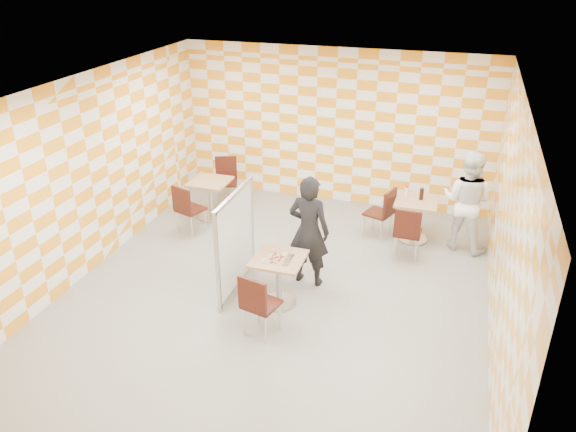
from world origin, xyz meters
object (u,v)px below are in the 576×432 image
object	(u,v)px
chair_empty_far	(226,176)
soda_bottle	(422,194)
man_dark	(309,231)
main_table	(279,273)
second_table	(415,213)
chair_main_front	(257,302)
man_white	(467,201)
chair_second_side	(384,210)
chair_empty_near	(186,206)
chair_second_front	(407,230)
empty_table	(211,193)
sport_bottle	(406,192)
partition	(236,241)

from	to	relation	value
chair_empty_far	soda_bottle	distance (m)	3.83
chair_empty_far	man_dark	xyz separation A→B (m)	(2.35, -2.36, 0.32)
main_table	second_table	size ratio (longest dim) A/B	1.00
main_table	man_dark	size ratio (longest dim) A/B	0.44
chair_main_front	man_white	world-z (taller)	man_white
chair_second_side	man_dark	world-z (taller)	man_dark
chair_empty_near	man_dark	bearing A→B (deg)	-19.20
chair_second_front	chair_second_side	bearing A→B (deg)	126.91
chair_empty_far	empty_table	bearing A→B (deg)	-89.21
main_table	sport_bottle	bearing A→B (deg)	61.98
sport_bottle	man_white	bearing A→B (deg)	-8.55
second_table	man_white	distance (m)	0.88
main_table	chair_main_front	xyz separation A→B (m)	(-0.02, -0.80, 0.04)
chair_second_side	man_white	world-z (taller)	man_white
main_table	chair_main_front	bearing A→B (deg)	-91.30
empty_table	chair_second_front	xyz separation A→B (m)	(3.67, -0.49, 0.04)
main_table	man_dark	xyz separation A→B (m)	(0.24, 0.69, 0.35)
empty_table	man_dark	size ratio (longest dim) A/B	0.44
main_table	partition	world-z (taller)	partition
second_table	chair_second_front	size ratio (longest dim) A/B	0.81
chair_second_front	man_dark	size ratio (longest dim) A/B	0.54
second_table	empty_table	xyz separation A→B (m)	(-3.72, -0.25, 0.00)
chair_main_front	chair_second_side	bearing A→B (deg)	71.30
chair_second_side	sport_bottle	xyz separation A→B (m)	(0.33, 0.21, 0.29)
chair_second_front	chair_empty_far	bearing A→B (deg)	161.22
partition	man_white	bearing A→B (deg)	36.33
chair_second_side	chair_empty_far	distance (m)	3.25
chair_second_front	partition	bearing A→B (deg)	-145.01
empty_table	chair_second_side	bearing A→B (deg)	2.84
chair_second_side	partition	xyz separation A→B (m)	(-1.80, -2.25, 0.25)
chair_empty_near	sport_bottle	size ratio (longest dim) A/B	4.62
chair_second_side	partition	world-z (taller)	partition
main_table	chair_main_front	distance (m)	0.81
man_white	main_table	bearing A→B (deg)	63.86
chair_empty_near	partition	bearing A→B (deg)	-42.00
empty_table	chair_empty_near	world-z (taller)	chair_empty_near
partition	man_white	world-z (taller)	man_white
empty_table	chair_empty_near	size ratio (longest dim) A/B	0.81
second_table	soda_bottle	distance (m)	0.35
empty_table	second_table	bearing A→B (deg)	3.92
man_dark	chair_empty_near	bearing A→B (deg)	-13.47
chair_second_side	soda_bottle	distance (m)	0.69
main_table	man_dark	bearing A→B (deg)	71.07
main_table	chair_second_front	bearing A→B (deg)	49.02
partition	chair_main_front	bearing A→B (deg)	-55.13
man_white	chair_main_front	bearing A→B (deg)	71.45
main_table	chair_empty_near	size ratio (longest dim) A/B	0.81
second_table	chair_empty_near	world-z (taller)	chair_empty_near
chair_main_front	soda_bottle	size ratio (longest dim) A/B	4.02
main_table	man_white	world-z (taller)	man_white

